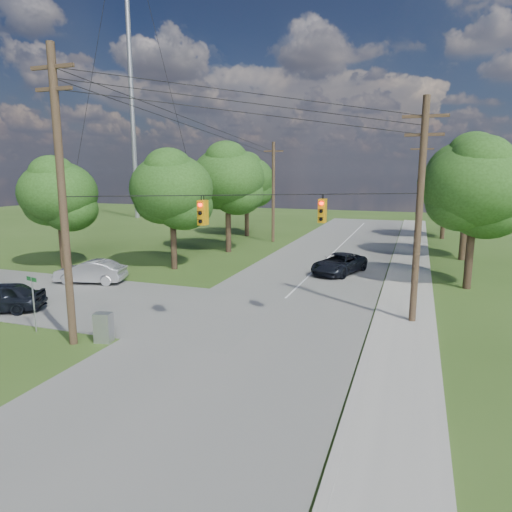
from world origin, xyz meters
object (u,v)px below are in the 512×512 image
at_px(car_cross_silver, 90,272).
at_px(pole_ne, 419,209).
at_px(pole_sw, 62,196).
at_px(pole_north_w, 273,191).
at_px(pole_north_e, 419,194).
at_px(control_cabinet, 103,328).
at_px(car_main_north, 339,264).

bearing_deg(car_cross_silver, pole_ne, 73.27).
xyz_separation_m(pole_sw, pole_north_w, (-0.40, 29.60, -1.10)).
height_order(pole_sw, pole_north_e, pole_sw).
xyz_separation_m(pole_north_e, car_cross_silver, (-19.82, -20.70, -4.36)).
bearing_deg(control_cabinet, pole_north_e, 55.80).
xyz_separation_m(pole_sw, control_cabinet, (1.10, 0.60, -5.59)).
bearing_deg(pole_north_w, car_main_north, -54.85).
distance_m(pole_sw, pole_north_e, 32.55).
bearing_deg(pole_north_e, control_cabinet, -113.15).
bearing_deg(car_main_north, car_cross_silver, -133.04).
distance_m(pole_sw, pole_north_w, 29.62).
bearing_deg(car_cross_silver, pole_north_w, 151.06).
bearing_deg(pole_sw, pole_north_w, 90.77).
distance_m(pole_north_w, control_cabinet, 29.38).
xyz_separation_m(pole_ne, pole_north_w, (-13.90, 22.00, -0.34)).
height_order(car_cross_silver, car_main_north, car_cross_silver).
xyz_separation_m(pole_north_w, control_cabinet, (1.50, -29.00, -4.49)).
relative_size(pole_sw, control_cabinet, 9.37).
bearing_deg(pole_ne, control_cabinet, -150.55).
relative_size(pole_north_e, control_cabinet, 7.81).
height_order(pole_sw, pole_north_w, pole_sw).
bearing_deg(control_cabinet, pole_sw, -162.44).
bearing_deg(car_cross_silver, control_cabinet, 28.83).
bearing_deg(pole_north_e, car_cross_silver, -133.76).
bearing_deg(car_main_north, pole_north_e, 85.97).
distance_m(pole_sw, car_main_north, 19.81).
xyz_separation_m(pole_north_e, pole_north_w, (-13.90, 0.00, 0.00)).
distance_m(pole_ne, control_cabinet, 15.04).
xyz_separation_m(pole_ne, pole_north_e, (-0.00, 22.00, -0.34)).
relative_size(pole_ne, car_cross_silver, 2.34).
bearing_deg(pole_sw, car_main_north, 63.71).
xyz_separation_m(car_main_north, control_cabinet, (-7.33, -16.46, -0.10)).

